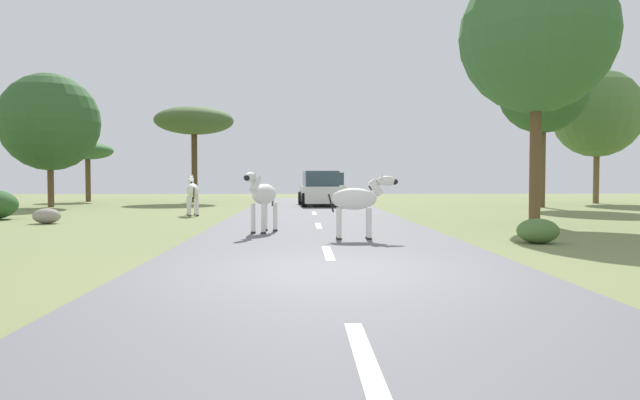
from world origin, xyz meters
TOP-DOWN VIEW (x-y plane):
  - ground_plane at (0.00, 0.00)m, footprint 90.00×90.00m
  - road at (0.08, 0.00)m, footprint 6.00×64.00m
  - lane_markings at (0.08, -1.00)m, footprint 0.16×56.00m
  - zebra_0 at (-1.37, 5.96)m, footprint 0.86×1.59m
  - zebra_1 at (-4.58, 13.49)m, footprint 0.75×1.64m
  - zebra_2 at (0.85, 4.36)m, footprint 1.56×0.41m
  - car_0 at (0.51, 20.30)m, footprint 2.24×4.45m
  - car_1 at (1.33, 27.44)m, footprint 2.03×4.35m
  - tree_0 at (-13.63, 27.23)m, footprint 3.04×3.04m
  - tree_1 at (-12.89, 20.33)m, footprint 4.80×4.80m
  - tree_2 at (-6.89, 26.19)m, footprint 4.71×4.71m
  - tree_4 at (16.47, 23.74)m, footprint 4.97×4.97m
  - tree_5 at (6.86, 9.21)m, footprint 4.72×4.72m
  - tree_7 at (11.42, 19.38)m, footprint 4.35×4.35m
  - bush_0 at (4.71, 3.88)m, footprint 0.90×0.81m
  - rock_1 at (-8.37, 9.70)m, footprint 0.85×0.68m

SIDE VIEW (x-z plane):
  - ground_plane at x=0.00m, z-range 0.00..0.00m
  - road at x=0.08m, z-range 0.00..0.05m
  - lane_markings at x=0.08m, z-range 0.05..0.06m
  - rock_1 at x=-8.37m, z-range 0.00..0.48m
  - bush_0 at x=4.71m, z-range 0.00..0.54m
  - car_0 at x=0.51m, z-range -0.02..1.72m
  - car_1 at x=1.33m, z-range -0.02..1.72m
  - zebra_2 at x=0.85m, z-range 0.19..1.67m
  - zebra_1 at x=-4.58m, z-range 0.15..1.74m
  - zebra_0 at x=-1.37m, z-range 0.20..1.78m
  - tree_0 at x=-13.63m, z-range 1.26..4.93m
  - tree_1 at x=-12.89m, z-range 0.90..7.51m
  - tree_2 at x=-6.89m, z-range 2.00..7.74m
  - tree_4 at x=16.47m, z-range 1.32..8.94m
  - tree_5 at x=6.86m, z-range 1.71..9.87m
  - tree_7 at x=11.42m, z-range 1.80..9.81m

